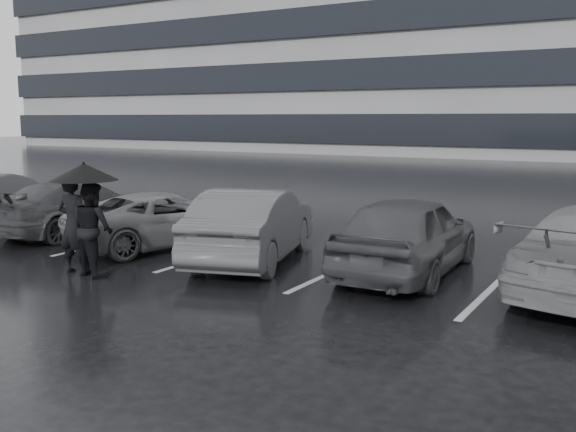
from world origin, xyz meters
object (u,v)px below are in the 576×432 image
(car_west_c, at_px, (79,207))
(pedestrian_left, at_px, (74,224))
(car_west_b, at_px, (165,219))
(pedestrian_right, at_px, (93,228))
(car_west_a, at_px, (253,225))
(car_main, at_px, (408,234))

(car_west_c, xyz_separation_m, pedestrian_left, (3.14, -2.90, 0.26))
(car_west_c, bearing_deg, car_west_b, -178.92)
(car_west_b, distance_m, pedestrian_left, 2.86)
(car_west_c, distance_m, pedestrian_left, 4.28)
(car_west_c, bearing_deg, pedestrian_right, 143.89)
(car_west_b, xyz_separation_m, pedestrian_right, (0.70, -2.74, 0.25))
(car_west_b, bearing_deg, car_west_a, -169.96)
(car_west_b, height_order, car_west_c, car_west_c)
(car_west_b, distance_m, pedestrian_right, 2.84)
(pedestrian_right, bearing_deg, pedestrian_left, 25.79)
(car_west_a, relative_size, pedestrian_right, 2.59)
(car_main, height_order, pedestrian_left, pedestrian_left)
(car_west_a, bearing_deg, car_west_b, -24.16)
(car_west_b, relative_size, car_west_c, 0.96)
(pedestrian_left, bearing_deg, car_west_c, -48.87)
(car_main, distance_m, pedestrian_left, 6.05)
(car_main, xyz_separation_m, car_west_c, (-8.39, -0.10, -0.09))
(car_west_b, height_order, pedestrian_left, pedestrian_left)
(car_main, distance_m, car_west_c, 8.40)
(car_west_c, height_order, pedestrian_left, pedestrian_left)
(car_west_c, bearing_deg, pedestrian_left, 139.82)
(car_west_c, relative_size, pedestrian_right, 2.64)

